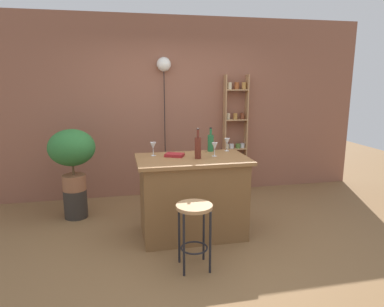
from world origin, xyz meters
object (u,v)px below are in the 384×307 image
(bar_stool, at_px, (194,221))
(cookbook, at_px, (175,155))
(spice_shelf, at_px, (235,135))
(wine_glass_right, at_px, (227,142))
(bottle_vinegar, at_px, (198,147))
(pendant_globe_light, at_px, (164,66))
(plant_stool, at_px, (76,204))
(wine_glass_center, at_px, (153,146))
(wine_glass_left, at_px, (215,147))
(bottle_soda_blue, at_px, (211,142))
(potted_plant, at_px, (72,151))

(bar_stool, height_order, cookbook, cookbook)
(spice_shelf, bearing_deg, wine_glass_right, -113.53)
(bottle_vinegar, xyz_separation_m, pendant_globe_light, (-0.16, 1.60, 0.96))
(spice_shelf, bearing_deg, cookbook, -131.49)
(plant_stool, height_order, wine_glass_center, wine_glass_center)
(wine_glass_center, height_order, wine_glass_right, same)
(wine_glass_left, distance_m, wine_glass_center, 0.73)
(wine_glass_left, bearing_deg, bottle_soda_blue, 84.20)
(spice_shelf, distance_m, wine_glass_right, 1.34)
(wine_glass_left, bearing_deg, bar_stool, -118.10)
(wine_glass_right, bearing_deg, bottle_vinegar, -143.60)
(wine_glass_center, relative_size, cookbook, 0.78)
(plant_stool, bearing_deg, bar_stool, -51.16)
(wine_glass_left, bearing_deg, wine_glass_center, 165.61)
(wine_glass_center, height_order, pendant_globe_light, pendant_globe_light)
(bar_stool, xyz_separation_m, pendant_globe_light, (0.04, 2.31, 1.54))
(spice_shelf, bearing_deg, bottle_soda_blue, -121.75)
(potted_plant, xyz_separation_m, bottle_soda_blue, (1.74, -0.53, 0.15))
(cookbook, bearing_deg, bottle_soda_blue, 48.81)
(bar_stool, distance_m, potted_plant, 2.11)
(bar_stool, bearing_deg, bottle_vinegar, 74.31)
(spice_shelf, height_order, potted_plant, spice_shelf)
(pendant_globe_light, bearing_deg, wine_glass_right, -63.70)
(plant_stool, height_order, cookbook, cookbook)
(plant_stool, bearing_deg, pendant_globe_light, 27.75)
(spice_shelf, relative_size, wine_glass_right, 11.71)
(bar_stool, relative_size, plant_stool, 1.70)
(bar_stool, distance_m, wine_glass_right, 1.36)
(bar_stool, xyz_separation_m, plant_stool, (-1.29, 1.61, -0.30))
(pendant_globe_light, bearing_deg, bottle_soda_blue, -71.41)
(pendant_globe_light, bearing_deg, spice_shelf, -1.58)
(bottle_vinegar, bearing_deg, spice_shelf, 57.62)
(potted_plant, relative_size, pendant_globe_light, 0.38)
(wine_glass_left, distance_m, pendant_globe_light, 1.84)
(plant_stool, relative_size, bottle_soda_blue, 1.28)
(spice_shelf, relative_size, plant_stool, 4.93)
(spice_shelf, height_order, bottle_vinegar, spice_shelf)
(bar_stool, relative_size, potted_plant, 0.80)
(bar_stool, distance_m, bottle_soda_blue, 1.30)
(wine_glass_right, xyz_separation_m, cookbook, (-0.70, -0.17, -0.10))
(bottle_vinegar, bearing_deg, plant_stool, 149.05)
(potted_plant, relative_size, bottle_vinegar, 2.35)
(bar_stool, bearing_deg, potted_plant, 128.84)
(cookbook, bearing_deg, wine_glass_left, 16.01)
(potted_plant, height_order, wine_glass_left, potted_plant)
(potted_plant, xyz_separation_m, bottle_vinegar, (1.49, -0.90, 0.17))
(wine_glass_left, bearing_deg, potted_plant, 154.42)
(bottle_vinegar, distance_m, pendant_globe_light, 1.87)
(bottle_vinegar, height_order, wine_glass_left, bottle_vinegar)
(spice_shelf, distance_m, pendant_globe_light, 1.58)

